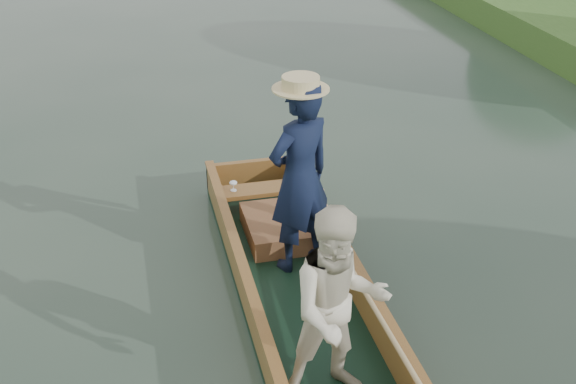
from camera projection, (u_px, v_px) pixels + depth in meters
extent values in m
plane|color=#283D30|center=(303.00, 311.00, 6.72)|extent=(120.00, 120.00, 0.00)
cube|color=black|center=(303.00, 308.00, 6.70)|extent=(1.10, 5.00, 0.08)
cube|color=olive|center=(249.00, 298.00, 6.50)|extent=(0.08, 5.00, 0.32)
cube|color=olive|center=(356.00, 283.00, 6.71)|extent=(0.08, 5.00, 0.32)
cube|color=olive|center=(252.00, 173.00, 8.71)|extent=(1.10, 0.08, 0.32)
cube|color=olive|center=(248.00, 282.00, 6.42)|extent=(0.10, 5.00, 0.04)
cube|color=olive|center=(357.00, 267.00, 6.63)|extent=(0.10, 5.00, 0.04)
cube|color=olive|center=(261.00, 190.00, 8.20)|extent=(0.94, 0.30, 0.05)
imported|color=black|center=(300.00, 178.00, 6.82)|extent=(0.83, 0.71, 1.93)
cylinder|color=beige|center=(301.00, 85.00, 6.38)|extent=(0.52, 0.52, 0.12)
imported|color=beige|center=(338.00, 307.00, 5.31)|extent=(0.80, 0.63, 1.64)
cube|color=brown|center=(286.00, 227.00, 7.70)|extent=(0.85, 0.90, 0.22)
sphere|color=tan|center=(315.00, 210.00, 7.57)|extent=(0.21, 0.21, 0.21)
sphere|color=tan|center=(316.00, 197.00, 7.48)|extent=(0.16, 0.16, 0.16)
sphere|color=tan|center=(311.00, 192.00, 7.44)|extent=(0.06, 0.06, 0.06)
sphere|color=tan|center=(322.00, 190.00, 7.46)|extent=(0.06, 0.06, 0.06)
sphere|color=tan|center=(318.00, 201.00, 7.44)|extent=(0.06, 0.06, 0.06)
sphere|color=tan|center=(307.00, 209.00, 7.51)|extent=(0.07, 0.07, 0.07)
sphere|color=tan|center=(325.00, 207.00, 7.55)|extent=(0.07, 0.07, 0.07)
sphere|color=tan|center=(311.00, 219.00, 7.57)|extent=(0.08, 0.08, 0.08)
sphere|color=tan|center=(321.00, 218.00, 7.59)|extent=(0.08, 0.08, 0.08)
cylinder|color=silver|center=(234.00, 190.00, 8.12)|extent=(0.07, 0.07, 0.01)
cylinder|color=silver|center=(233.00, 187.00, 8.11)|extent=(0.01, 0.01, 0.08)
ellipsoid|color=silver|center=(233.00, 183.00, 8.08)|extent=(0.09, 0.09, 0.05)
cylinder|color=tan|center=(356.00, 276.00, 6.42)|extent=(0.04, 4.43, 0.20)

